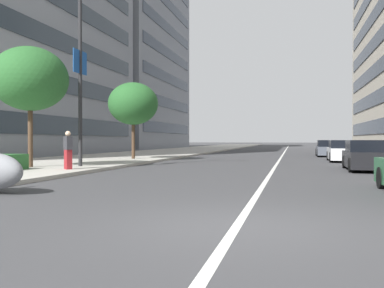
% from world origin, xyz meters
% --- Properties ---
extents(ground_plane, '(400.00, 400.00, 0.00)m').
position_xyz_m(ground_plane, '(0.00, 0.00, 0.00)').
color(ground_plane, '#3A3A3D').
extents(sidewalk_right_plaza, '(160.00, 9.17, 0.15)m').
position_xyz_m(sidewalk_right_plaza, '(30.00, 11.90, 0.07)').
color(sidewalk_right_plaza, '#B2ADA3').
rests_on(sidewalk_right_plaza, ground).
extents(lane_centre_stripe, '(110.00, 0.16, 0.01)m').
position_xyz_m(lane_centre_stripe, '(35.00, 0.00, 0.00)').
color(lane_centre_stripe, silver).
rests_on(lane_centre_stripe, ground).
extents(car_approaching_light, '(4.17, 1.89, 1.39)m').
position_xyz_m(car_approaching_light, '(13.49, -4.15, 0.65)').
color(car_approaching_light, black).
rests_on(car_approaching_light, ground).
extents(car_mid_block_traffic, '(4.31, 1.97, 1.37)m').
position_xyz_m(car_mid_block_traffic, '(21.42, -4.07, 0.65)').
color(car_mid_block_traffic, silver).
rests_on(car_mid_block_traffic, ground).
extents(car_lead_in_lane, '(4.48, 1.99, 1.37)m').
position_xyz_m(car_lead_in_lane, '(29.65, -3.79, 0.65)').
color(car_lead_in_lane, '#4C515B').
rests_on(car_lead_in_lane, ground).
extents(street_lamp_with_banners, '(1.26, 2.21, 9.10)m').
position_xyz_m(street_lamp_with_banners, '(11.12, 8.63, 5.51)').
color(street_lamp_with_banners, '#232326').
rests_on(street_lamp_with_banners, sidewalk_right_plaza).
extents(street_tree_mid_sidewalk, '(3.44, 3.44, 5.50)m').
position_xyz_m(street_tree_mid_sidewalk, '(9.98, 10.81, 4.18)').
color(street_tree_mid_sidewalk, '#473323').
rests_on(street_tree_mid_sidewalk, sidewalk_right_plaza).
extents(street_tree_near_plaza_corner, '(3.29, 3.29, 5.03)m').
position_xyz_m(street_tree_near_plaza_corner, '(18.92, 9.36, 3.78)').
color(street_tree_near_plaza_corner, '#473323').
rests_on(street_tree_near_plaza_corner, sidewalk_right_plaza).
extents(pedestrian_on_plaza, '(0.45, 0.48, 1.62)m').
position_xyz_m(pedestrian_on_plaza, '(9.09, 8.37, 0.97)').
color(pedestrian_on_plaza, maroon).
rests_on(pedestrian_on_plaza, sidewalk_right_plaza).
extents(office_tower_far_right_block, '(25.38, 19.46, 39.54)m').
position_xyz_m(office_tower_far_right_block, '(53.85, 27.16, 19.77)').
color(office_tower_far_right_block, gray).
rests_on(office_tower_far_right_block, ground).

